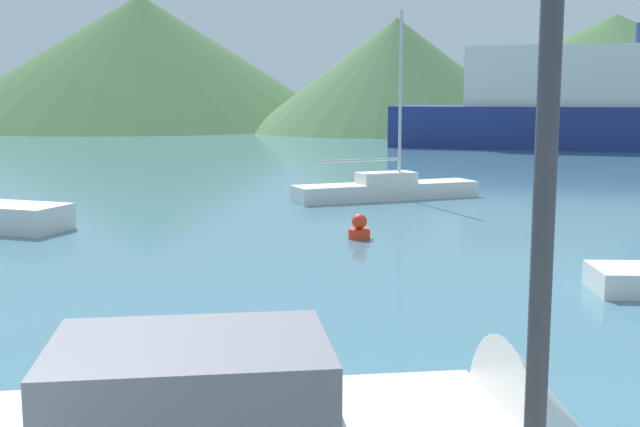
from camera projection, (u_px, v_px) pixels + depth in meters
The scene contains 6 objects.
streetlamp at pixel (549, 93), 4.14m from camera, with size 0.34×0.34×4.91m.
sailboat_inner at pixel (386, 188), 30.31m from camera, with size 6.83×5.28×7.00m.
buoy_marker at pixel (359, 228), 21.91m from camera, with size 0.60×0.60×0.69m.
hill_west at pixel (141, 61), 100.65m from camera, with size 52.56×52.56×16.33m.
hill_central at pixel (396, 75), 86.75m from camera, with size 32.54×32.54×12.17m.
hill_east at pixel (614, 74), 84.82m from camera, with size 51.38×51.38×12.33m.
Camera 1 is at (4.48, -3.80, 3.89)m, focal length 45.00 mm.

